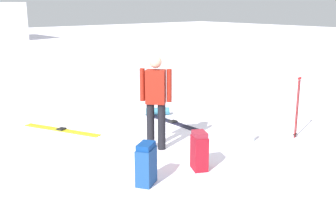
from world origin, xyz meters
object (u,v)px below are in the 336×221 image
at_px(skier_standing, 156,98).
at_px(thermos_bottle, 253,134).
at_px(ski_poles_planted_near, 298,104).
at_px(ski_pair_near, 62,130).
at_px(ski_pair_far, 173,122).
at_px(sleeping_mat_rolled, 158,111).
at_px(backpack_large_dark, 199,151).
at_px(backpack_bright, 146,164).

xyz_separation_m(skier_standing, thermos_bottle, (1.70, -0.85, -0.82)).
bearing_deg(ski_poles_planted_near, thermos_bottle, 154.61).
bearing_deg(ski_pair_near, thermos_bottle, -49.90).
distance_m(ski_pair_far, sleeping_mat_rolled, 0.76).
distance_m(backpack_large_dark, thermos_bottle, 1.82).
distance_m(ski_poles_planted_near, sleeping_mat_rolled, 3.29).
height_order(ski_pair_near, ski_pair_far, same).
height_order(ski_pair_near, backpack_large_dark, backpack_large_dark).
bearing_deg(ski_pair_far, sleeping_mat_rolled, 78.36).
bearing_deg(sleeping_mat_rolled, ski_pair_near, 172.10).
height_order(skier_standing, sleeping_mat_rolled, skier_standing).
height_order(backpack_bright, ski_poles_planted_near, ski_poles_planted_near).
bearing_deg(sleeping_mat_rolled, ski_poles_planted_near, -71.34).
bearing_deg(sleeping_mat_rolled, thermos_bottle, -85.43).
bearing_deg(thermos_bottle, skier_standing, 153.46).
bearing_deg(skier_standing, sleeping_mat_rolled, 50.82).
distance_m(skier_standing, ski_poles_planted_near, 2.83).
distance_m(ski_pair_near, ski_pair_far, 2.40).
xyz_separation_m(sleeping_mat_rolled, thermos_bottle, (0.21, -2.68, 0.04)).
distance_m(sleeping_mat_rolled, thermos_bottle, 2.69).
bearing_deg(thermos_bottle, backpack_bright, -174.73).
distance_m(ski_poles_planted_near, thermos_bottle, 1.06).
bearing_deg(skier_standing, ski_poles_planted_near, -26.17).
xyz_separation_m(backpack_bright, sleeping_mat_rolled, (2.54, 2.93, -0.22)).
distance_m(backpack_large_dark, sleeping_mat_rolled, 3.41).
distance_m(ski_pair_near, ski_poles_planted_near, 4.81).
height_order(ski_pair_far, backpack_large_dark, backpack_large_dark).
height_order(ski_pair_near, thermos_bottle, thermos_bottle).
relative_size(skier_standing, backpack_large_dark, 2.71).
bearing_deg(thermos_bottle, ski_pair_near, 130.10).
bearing_deg(thermos_bottle, backpack_large_dark, -168.89).
bearing_deg(ski_poles_planted_near, ski_pair_far, 117.01).
height_order(skier_standing, ski_pair_far, skier_standing).
bearing_deg(ski_poles_planted_near, backpack_large_dark, 179.10).
distance_m(backpack_bright, ski_poles_planted_near, 3.60).
relative_size(backpack_large_dark, thermos_bottle, 2.41).
relative_size(ski_pair_near, backpack_bright, 2.82).
bearing_deg(ski_poles_planted_near, sleeping_mat_rolled, 108.66).
distance_m(skier_standing, backpack_bright, 1.66).
bearing_deg(backpack_large_dark, ski_pair_near, 102.57).
distance_m(skier_standing, sleeping_mat_rolled, 2.51).
relative_size(skier_standing, thermos_bottle, 6.54).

